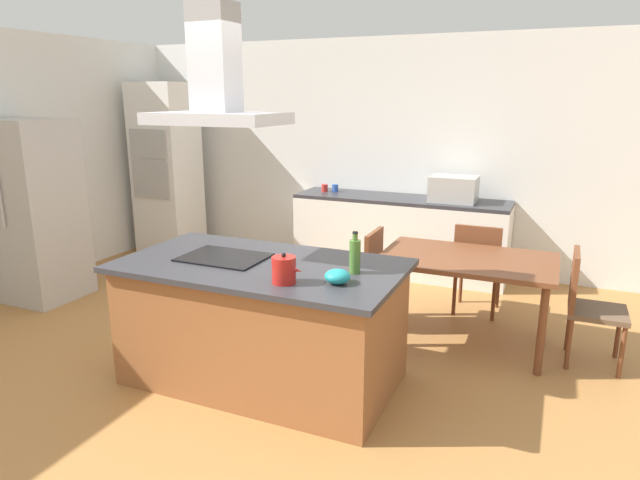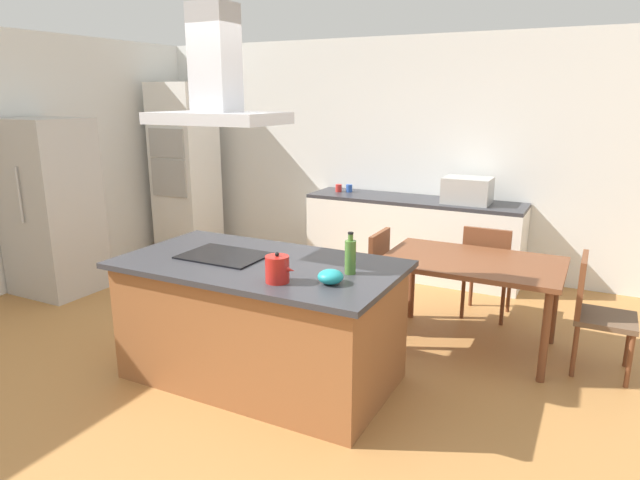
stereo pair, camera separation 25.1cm
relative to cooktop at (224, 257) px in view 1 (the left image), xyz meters
name	(u,v)px [view 1 (the left image)]	position (x,y,z in m)	size (l,w,h in m)	color
ground	(338,309)	(0.30, 1.50, -0.91)	(16.00, 16.00, 0.00)	#AD753D
wall_back	(393,154)	(0.30, 3.25, 0.44)	(7.20, 0.10, 2.70)	white
wall_left	(26,161)	(-3.15, 1.00, 0.44)	(0.10, 8.80, 2.70)	white
kitchen_island	(262,322)	(0.30, 0.00, -0.45)	(2.00, 1.10, 0.90)	#995B33
cooktop	(224,257)	(0.00, 0.00, 0.00)	(0.60, 0.44, 0.01)	black
tea_kettle	(284,270)	(0.65, -0.31, 0.08)	(0.20, 0.15, 0.20)	#B21E19
olive_oil_bottle	(355,256)	(0.99, 0.05, 0.11)	(0.07, 0.07, 0.28)	#47722D
mixing_bowl	(337,276)	(0.96, -0.19, 0.04)	(0.16, 0.16, 0.09)	teal
back_counter	(399,235)	(0.52, 2.88, -0.46)	(2.45, 0.62, 0.90)	white
countertop_microwave	(454,189)	(1.11, 2.88, 0.13)	(0.50, 0.38, 0.28)	#B2AFAA
coffee_mug_red	(325,188)	(-0.44, 2.90, 0.04)	(0.08, 0.08, 0.09)	red
coffee_mug_blue	(335,188)	(-0.32, 2.95, 0.04)	(0.08, 0.08, 0.09)	#2D56B2
wall_oven_stack	(167,169)	(-2.60, 2.65, 0.20)	(0.70, 0.66, 2.20)	white
refrigerator	(33,211)	(-2.68, 0.63, 0.00)	(0.80, 0.73, 1.82)	#B2AFAA
dining_table	(467,267)	(1.54, 1.25, -0.24)	(1.40, 0.90, 0.75)	brown
chair_facing_back_wall	(478,263)	(1.54, 1.91, -0.40)	(0.42, 0.42, 0.89)	brown
chair_at_right_end	(587,301)	(2.46, 1.25, -0.40)	(0.42, 0.42, 0.89)	brown
chair_at_left_end	(362,271)	(0.63, 1.25, -0.40)	(0.42, 0.42, 0.89)	brown
range_hood	(216,86)	(0.00, 0.00, 1.20)	(0.90, 0.55, 0.78)	#ADADB2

